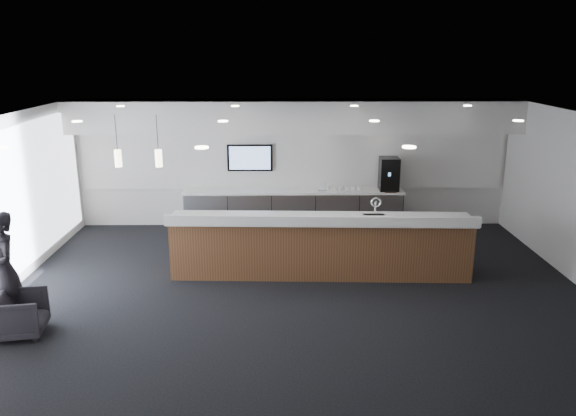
{
  "coord_description": "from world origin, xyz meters",
  "views": [
    {
      "loc": [
        -0.29,
        -8.92,
        4.05
      ],
      "look_at": [
        -0.15,
        1.3,
        1.17
      ],
      "focal_mm": 35.0,
      "sensor_mm": 36.0,
      "label": 1
    }
  ],
  "objects_px": {
    "service_counter": "(320,245)",
    "armchair": "(20,314)",
    "lounge_guest": "(5,270)",
    "coffee_machine": "(389,174)"
  },
  "relations": [
    {
      "from": "armchair",
      "to": "coffee_machine",
      "type": "bearing_deg",
      "value": -60.78
    },
    {
      "from": "service_counter",
      "to": "armchair",
      "type": "height_order",
      "value": "service_counter"
    },
    {
      "from": "service_counter",
      "to": "armchair",
      "type": "xyz_separation_m",
      "value": [
        -4.56,
        -2.26,
        -0.25
      ]
    },
    {
      "from": "lounge_guest",
      "to": "service_counter",
      "type": "bearing_deg",
      "value": 73.09
    },
    {
      "from": "coffee_machine",
      "to": "lounge_guest",
      "type": "height_order",
      "value": "lounge_guest"
    },
    {
      "from": "service_counter",
      "to": "lounge_guest",
      "type": "xyz_separation_m",
      "value": [
        -4.87,
        -1.9,
        0.31
      ]
    },
    {
      "from": "lounge_guest",
      "to": "armchair",
      "type": "bearing_deg",
      "value": 3.02
    },
    {
      "from": "lounge_guest",
      "to": "coffee_machine",
      "type": "bearing_deg",
      "value": 86.84
    },
    {
      "from": "coffee_machine",
      "to": "lounge_guest",
      "type": "relative_size",
      "value": 0.43
    },
    {
      "from": "service_counter",
      "to": "coffee_machine",
      "type": "xyz_separation_m",
      "value": [
        1.75,
        2.75,
        0.75
      ]
    }
  ]
}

